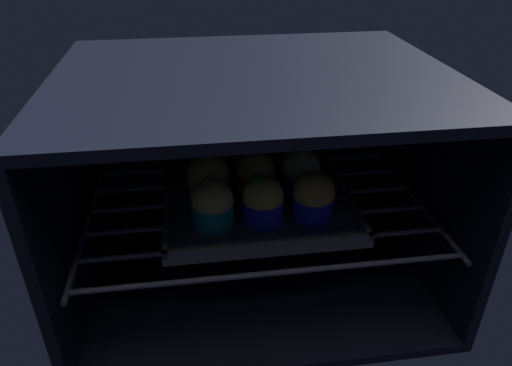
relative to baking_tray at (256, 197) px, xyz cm
name	(u,v)px	position (x,y,z in cm)	size (l,w,h in cm)	color
oven_cavity	(252,170)	(0.00, 5.40, 2.31)	(59.00, 47.00, 37.00)	black
oven_rack	(255,199)	(0.00, 1.15, -1.09)	(54.80, 42.00, 0.80)	#444756
baking_tray	(256,197)	(0.00, 0.00, 0.00)	(29.81, 29.81, 2.20)	#4C4C51
muffin_row0_col0	(212,205)	(-7.52, -7.44, 3.92)	(6.24, 6.24, 7.77)	#0C8C84
muffin_row0_col1	(262,201)	(-0.20, -7.52, 4.01)	(6.24, 6.24, 7.89)	#1928B7
muffin_row0_col2	(314,197)	(7.69, -7.46, 3.99)	(6.43, 6.43, 7.88)	#1928B7
muffin_row1_col0	(209,179)	(-7.67, -0.39, 4.26)	(6.77, 6.77, 7.96)	silver
muffin_row1_col1	(257,176)	(0.14, 0.20, 3.93)	(6.24, 6.24, 7.47)	red
muffin_row1_col2	(301,172)	(7.52, 0.34, 4.05)	(6.25, 6.25, 8.02)	#1928B7
muffin_row2_col0	(210,156)	(-7.07, 7.55, 4.44)	(6.55, 6.55, 8.39)	#7A238C
muffin_row2_col1	(248,155)	(-0.37, 7.80, 4.00)	(6.40, 6.40, 7.53)	red
muffin_row2_col2	(293,152)	(7.68, 7.75, 4.02)	(6.24, 6.24, 7.53)	red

